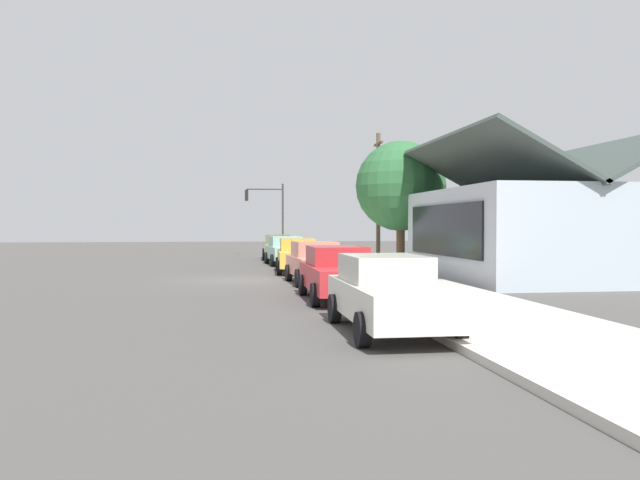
# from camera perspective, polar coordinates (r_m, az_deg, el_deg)

# --- Properties ---
(ground_plane) EXTENTS (120.00, 120.00, 0.00)m
(ground_plane) POSITION_cam_1_polar(r_m,az_deg,el_deg) (26.45, -7.16, -3.52)
(ground_plane) COLOR #4C4947
(sidewalk_curb) EXTENTS (60.00, 4.20, 0.16)m
(sidewalk_curb) POSITION_cam_1_polar(r_m,az_deg,el_deg) (27.15, 4.76, -3.22)
(sidewalk_curb) COLOR beige
(sidewalk_curb) RESTS_ON ground
(car_olive) EXTENTS (4.82, 2.20, 1.59)m
(car_olive) POSITION_cam_1_polar(r_m,az_deg,el_deg) (42.20, -3.73, -0.59)
(car_olive) COLOR olive
(car_olive) RESTS_ON ground
(car_seafoam) EXTENTS (4.57, 2.27, 1.59)m
(car_seafoam) POSITION_cam_1_polar(r_m,az_deg,el_deg) (36.34, -3.02, -0.90)
(car_seafoam) COLOR #9ED1BC
(car_seafoam) RESTS_ON ground
(car_mustard) EXTENTS (4.94, 2.22, 1.59)m
(car_mustard) POSITION_cam_1_polar(r_m,az_deg,el_deg) (30.41, -1.99, -1.34)
(car_mustard) COLOR gold
(car_mustard) RESTS_ON ground
(car_coral) EXTENTS (4.42, 2.11, 1.59)m
(car_coral) POSITION_cam_1_polar(r_m,az_deg,el_deg) (24.72, -0.36, -1.96)
(car_coral) COLOR #EA8C75
(car_coral) RESTS_ON ground
(car_cherry) EXTENTS (4.82, 2.09, 1.59)m
(car_cherry) POSITION_cam_1_polar(r_m,az_deg,el_deg) (19.38, 1.65, -2.87)
(car_cherry) COLOR red
(car_cherry) RESTS_ON ground
(car_ivory) EXTENTS (4.86, 2.05, 1.59)m
(car_ivory) POSITION_cam_1_polar(r_m,az_deg,el_deg) (13.68, 6.04, -4.65)
(car_ivory) COLOR silver
(car_ivory) RESTS_ON ground
(storefront_building) EXTENTS (10.90, 7.86, 5.83)m
(storefront_building) POSITION_cam_1_polar(r_m,az_deg,el_deg) (28.14, 18.08, 0.78)
(storefront_building) COLOR #ADBCC6
(storefront_building) RESTS_ON ground
(shade_tree) EXTENTS (4.65, 4.65, 6.57)m
(shade_tree) POSITION_cam_1_polar(r_m,az_deg,el_deg) (33.76, 7.11, 4.71)
(shade_tree) COLOR brown
(shade_tree) RESTS_ON ground
(traffic_light_main) EXTENTS (0.37, 2.79, 5.20)m
(traffic_light_main) POSITION_cam_1_polar(r_m,az_deg,el_deg) (46.87, -4.58, 2.88)
(traffic_light_main) COLOR #383833
(traffic_light_main) RESTS_ON ground
(utility_pole_wooden) EXTENTS (1.80, 0.24, 7.50)m
(utility_pole_wooden) POSITION_cam_1_polar(r_m,az_deg,el_deg) (37.52, 5.15, 3.92)
(utility_pole_wooden) COLOR brown
(utility_pole_wooden) RESTS_ON ground
(fire_hydrant_red) EXTENTS (0.22, 0.22, 0.71)m
(fire_hydrant_red) POSITION_cam_1_polar(r_m,az_deg,el_deg) (38.30, -1.23, -1.26)
(fire_hydrant_red) COLOR red
(fire_hydrant_red) RESTS_ON sidewalk_curb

